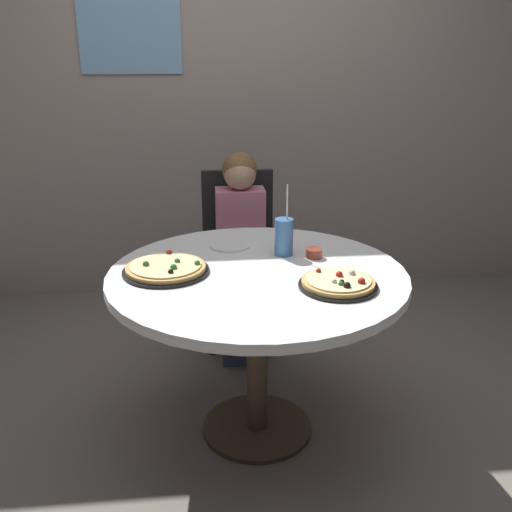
{
  "coord_description": "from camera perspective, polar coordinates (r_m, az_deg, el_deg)",
  "views": [
    {
      "loc": [
        -0.24,
        -2.15,
        1.61
      ],
      "look_at": [
        0.0,
        0.05,
        0.8
      ],
      "focal_mm": 40.84,
      "sensor_mm": 36.0,
      "label": 1
    }
  ],
  "objects": [
    {
      "name": "ground_plane",
      "position": [
        2.7,
        0.12,
        -16.54
      ],
      "size": [
        8.0,
        8.0,
        0.0
      ],
      "primitive_type": "plane",
      "color": "slate"
    },
    {
      "name": "diner_child",
      "position": [
        3.13,
        -1.41,
        -0.99
      ],
      "size": [
        0.26,
        0.41,
        1.08
      ],
      "color": "#3F4766",
      "rests_on": "ground_plane"
    },
    {
      "name": "wall_with_window",
      "position": [
        3.86,
        -2.79,
        17.7
      ],
      "size": [
        5.2,
        0.14,
        2.9
      ],
      "color": "#A8998E",
      "rests_on": "ground_plane"
    },
    {
      "name": "chair_wooden",
      "position": [
        3.29,
        -1.66,
        0.9
      ],
      "size": [
        0.4,
        0.4,
        0.95
      ],
      "color": "black",
      "rests_on": "ground_plane"
    },
    {
      "name": "pizza_veggie",
      "position": [
        2.2,
        8.07,
        -2.64
      ],
      "size": [
        0.3,
        0.3,
        0.05
      ],
      "color": "black",
      "rests_on": "dining_table"
    },
    {
      "name": "plate_small",
      "position": [
        2.62,
        -2.57,
        1.03
      ],
      "size": [
        0.18,
        0.18,
        0.01
      ],
      "primitive_type": "cylinder",
      "color": "white",
      "rests_on": "dining_table"
    },
    {
      "name": "sauce_bowl",
      "position": [
        2.49,
        5.69,
        0.28
      ],
      "size": [
        0.07,
        0.07,
        0.04
      ],
      "primitive_type": "cylinder",
      "color": "brown",
      "rests_on": "dining_table"
    },
    {
      "name": "dining_table",
      "position": [
        2.37,
        0.13,
        -3.79
      ],
      "size": [
        1.2,
        1.2,
        0.75
      ],
      "color": "white",
      "rests_on": "ground_plane"
    },
    {
      "name": "pizza_cheese",
      "position": [
        2.35,
        -8.81,
        -1.23
      ],
      "size": [
        0.35,
        0.35,
        0.05
      ],
      "color": "black",
      "rests_on": "dining_table"
    },
    {
      "name": "soda_cup",
      "position": [
        2.5,
        2.75,
        1.9
      ],
      "size": [
        0.08,
        0.08,
        0.31
      ],
      "color": "#3F72B2",
      "rests_on": "dining_table"
    }
  ]
}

